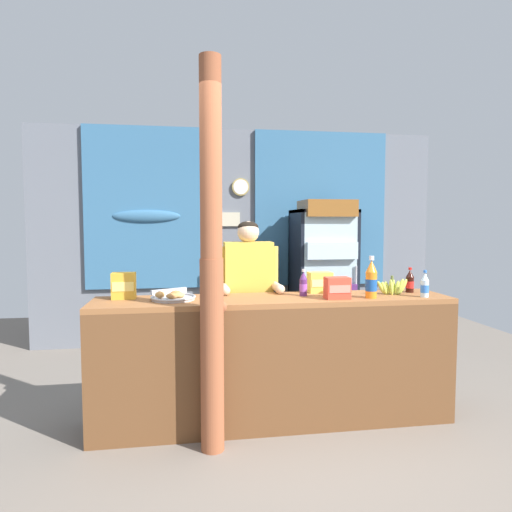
# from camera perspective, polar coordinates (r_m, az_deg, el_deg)

# --- Properties ---
(ground_plane) EXTENTS (7.77, 7.77, 0.00)m
(ground_plane) POSITION_cam_1_polar(r_m,az_deg,el_deg) (4.45, 0.88, -16.66)
(ground_plane) COLOR slate
(back_wall_curtained) EXTENTS (5.27, 0.22, 2.79)m
(back_wall_curtained) POSITION_cam_1_polar(r_m,az_deg,el_deg) (5.98, -2.07, 2.89)
(back_wall_curtained) COLOR slate
(back_wall_curtained) RESTS_ON ground
(stall_counter) EXTENTS (2.80, 0.55, 1.00)m
(stall_counter) POSITION_cam_1_polar(r_m,az_deg,el_deg) (3.54, 2.68, -11.83)
(stall_counter) COLOR #935B33
(stall_counter) RESTS_ON ground
(timber_post) EXTENTS (0.18, 0.16, 2.68)m
(timber_post) POSITION_cam_1_polar(r_m,az_deg,el_deg) (3.08, -5.63, -1.39)
(timber_post) COLOR #995133
(timber_post) RESTS_ON ground
(drink_fridge) EXTENTS (0.73, 0.72, 1.86)m
(drink_fridge) POSITION_cam_1_polar(r_m,az_deg,el_deg) (5.69, 8.54, -1.50)
(drink_fridge) COLOR black
(drink_fridge) RESTS_ON ground
(bottle_shelf_rack) EXTENTS (0.48, 0.28, 1.31)m
(bottle_shelf_rack) POSITION_cam_1_polar(r_m,az_deg,el_deg) (5.73, -0.63, -4.87)
(bottle_shelf_rack) COLOR brown
(bottle_shelf_rack) RESTS_ON ground
(plastic_lawn_chair) EXTENTS (0.59, 0.59, 0.86)m
(plastic_lawn_chair) POSITION_cam_1_polar(r_m,az_deg,el_deg) (5.03, -10.23, -8.40)
(plastic_lawn_chair) COLOR silver
(plastic_lawn_chair) RESTS_ON ground
(shopkeeper) EXTENTS (0.53, 0.42, 1.60)m
(shopkeeper) POSITION_cam_1_polar(r_m,az_deg,el_deg) (3.96, -0.97, -4.10)
(shopkeeper) COLOR #28282D
(shopkeeper) RESTS_ON ground
(soda_bottle_orange_soda) EXTENTS (0.09, 0.09, 0.33)m
(soda_bottle_orange_soda) POSITION_cam_1_polar(r_m,az_deg,el_deg) (3.63, 14.35, -2.99)
(soda_bottle_orange_soda) COLOR orange
(soda_bottle_orange_soda) RESTS_ON stall_counter
(soda_bottle_grape_soda) EXTENTS (0.06, 0.06, 0.22)m
(soda_bottle_grape_soda) POSITION_cam_1_polar(r_m,az_deg,el_deg) (3.65, 6.00, -3.60)
(soda_bottle_grape_soda) COLOR #56286B
(soda_bottle_grape_soda) RESTS_ON stall_counter
(soda_bottle_water) EXTENTS (0.06, 0.06, 0.22)m
(soda_bottle_water) POSITION_cam_1_polar(r_m,az_deg,el_deg) (3.81, 20.53, -3.53)
(soda_bottle_water) COLOR silver
(soda_bottle_water) RESTS_ON stall_counter
(soda_bottle_cola) EXTENTS (0.07, 0.07, 0.21)m
(soda_bottle_cola) POSITION_cam_1_polar(r_m,az_deg,el_deg) (4.03, 18.85, -3.10)
(soda_bottle_cola) COLOR black
(soda_bottle_cola) RESTS_ON stall_counter
(snack_box_instant_noodle) EXTENTS (0.20, 0.14, 0.17)m
(snack_box_instant_noodle) POSITION_cam_1_polar(r_m,az_deg,el_deg) (3.86, 8.07, -3.29)
(snack_box_instant_noodle) COLOR #EAD14C
(snack_box_instant_noodle) RESTS_ON stall_counter
(snack_box_choco_powder) EXTENTS (0.18, 0.11, 0.20)m
(snack_box_choco_powder) POSITION_cam_1_polar(r_m,az_deg,el_deg) (3.63, -16.36, -3.62)
(snack_box_choco_powder) COLOR gold
(snack_box_choco_powder) RESTS_ON stall_counter
(snack_box_crackers) EXTENTS (0.18, 0.13, 0.17)m
(snack_box_crackers) POSITION_cam_1_polar(r_m,az_deg,el_deg) (3.55, 10.22, -4.00)
(snack_box_crackers) COLOR #E5422D
(snack_box_crackers) RESTS_ON stall_counter
(pastry_tray) EXTENTS (0.34, 0.34, 0.07)m
(pastry_tray) POSITION_cam_1_polar(r_m,az_deg,el_deg) (3.51, -10.45, -5.13)
(pastry_tray) COLOR #BCBCC1
(pastry_tray) RESTS_ON stall_counter
(banana_bunch) EXTENTS (0.28, 0.07, 0.16)m
(banana_bunch) POSITION_cam_1_polar(r_m,az_deg,el_deg) (3.87, 16.85, -3.80)
(banana_bunch) COLOR #B7C647
(banana_bunch) RESTS_ON stall_counter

